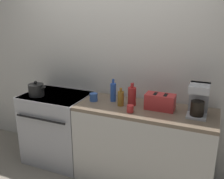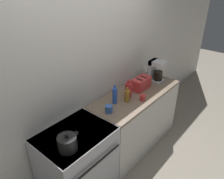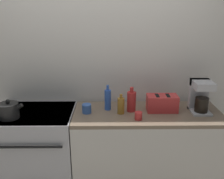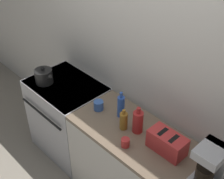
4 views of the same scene
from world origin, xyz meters
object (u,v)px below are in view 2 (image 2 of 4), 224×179
toaster (141,83)px  bottle_amber (127,96)px  stove (78,164)px  coffee_maker (156,70)px  bottle_red (128,90)px  cup_red (143,98)px  bottle_blue (115,95)px  cup_blue (109,109)px  kettle (68,143)px

toaster → bottle_amber: bottle_amber is taller
stove → coffee_maker: 1.78m
bottle_red → cup_red: bottle_red is taller
coffee_maker → cup_red: 0.68m
bottle_blue → cup_red: (0.29, -0.24, -0.07)m
cup_red → cup_blue: (-0.50, 0.16, 0.01)m
coffee_maker → bottle_blue: size_ratio=1.24×
stove → kettle: size_ratio=3.85×
bottle_amber → bottle_blue: 0.17m
bottle_amber → bottle_blue: size_ratio=0.77×
bottle_amber → bottle_blue: bearing=142.8°
kettle → bottle_amber: (1.07, 0.09, 0.01)m
kettle → bottle_amber: bearing=5.0°
kettle → coffee_maker: bearing=4.4°
toaster → bottle_amber: size_ratio=1.52×
stove → bottle_red: bottle_red is taller
stove → bottle_amber: size_ratio=4.48×
bottle_blue → bottle_red: bottle_blue is taller
coffee_maker → bottle_red: 0.69m
coffee_maker → stove: bearing=-179.4°
coffee_maker → cup_blue: coffee_maker is taller
kettle → cup_blue: bearing=8.7°
stove → kettle: bearing=-146.1°
bottle_red → kettle: bearing=-172.6°
stove → cup_red: cup_red is taller
stove → cup_red: (1.04, -0.17, 0.48)m
kettle → toaster: (1.48, 0.15, 0.01)m
toaster → coffee_maker: bearing=-1.8°
cup_blue → bottle_amber: bearing=-2.9°
kettle → cup_blue: (0.72, 0.11, -0.03)m
stove → kettle: 0.56m
cup_red → cup_blue: bearing=162.4°
kettle → coffee_maker: (1.86, 0.14, 0.09)m
bottle_amber → bottle_blue: (-0.13, 0.10, 0.03)m
bottle_amber → bottle_red: bearing=28.8°
kettle → bottle_amber: 1.07m
bottle_amber → toaster: bearing=8.2°
bottle_red → stove: bearing=-178.4°
coffee_maker → bottle_blue: (-0.93, 0.05, -0.06)m
cup_red → cup_blue: cup_blue is taller
coffee_maker → bottle_amber: bearing=-176.5°
toaster → bottle_amber: bearing=-171.8°
bottle_blue → cup_red: size_ratio=3.48×
kettle → toaster: bearing=5.9°
toaster → coffee_maker: 0.39m
bottle_blue → bottle_red: bearing=-9.4°
toaster → bottle_blue: (-0.55, 0.04, 0.03)m
toaster → cup_blue: 0.76m
toaster → cup_red: toaster is taller
cup_red → toaster: bearing=37.7°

